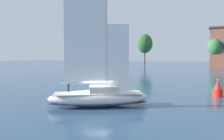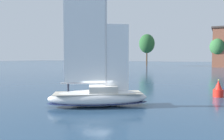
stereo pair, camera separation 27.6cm
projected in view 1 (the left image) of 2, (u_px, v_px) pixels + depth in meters
ground_plane at (99, 106)px, 21.22m from camera, size 400.00×400.00×0.00m
tree_shore_left at (145, 44)px, 112.08m from camera, size 7.94×7.94×16.34m
tree_shore_center at (215, 47)px, 97.97m from camera, size 6.43×6.43×13.23m
sailboat_main at (99, 95)px, 21.15m from camera, size 9.65×7.56×13.37m
sailboat_moored_mid_channel at (74, 68)px, 80.91m from camera, size 4.19×5.60×7.69m
channel_buoy at (217, 90)px, 26.30m from camera, size 1.17×1.17×2.12m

